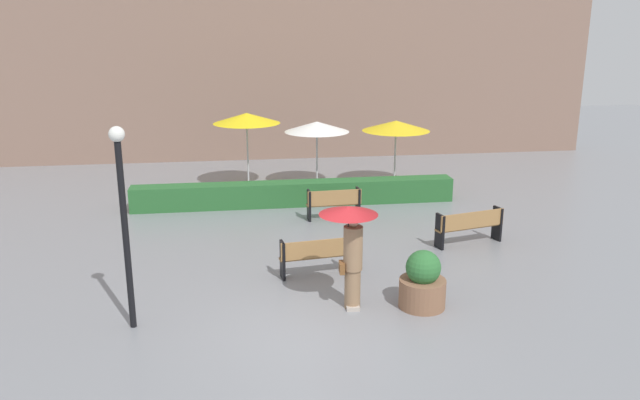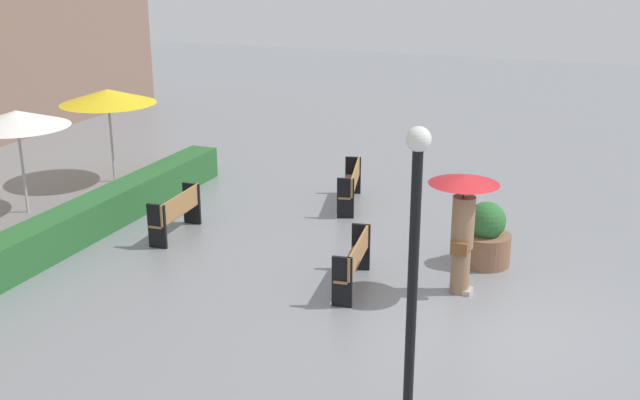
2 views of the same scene
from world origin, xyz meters
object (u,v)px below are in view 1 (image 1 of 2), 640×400
at_px(bench_mid_center, 317,254).
at_px(patio_umbrella_yellow_far, 396,126).
at_px(lamp_post, 123,207).
at_px(patio_umbrella_yellow, 247,118).
at_px(bench_back_row, 334,202).
at_px(bench_far_right, 470,225).
at_px(patio_umbrella_white, 317,127).
at_px(pedestrian_with_umbrella, 351,239).
at_px(planter_pot, 423,283).

relative_size(bench_mid_center, patio_umbrella_yellow_far, 0.74).
distance_m(lamp_post, patio_umbrella_yellow_far, 12.23).
distance_m(lamp_post, patio_umbrella_yellow, 10.47).
height_order(bench_back_row, patio_umbrella_yellow, patio_umbrella_yellow).
height_order(bench_far_right, patio_umbrella_white, patio_umbrella_white).
distance_m(bench_far_right, lamp_post, 8.87).
bearing_deg(pedestrian_with_umbrella, bench_far_right, 40.82).
bearing_deg(bench_back_row, bench_far_right, -40.36).
bearing_deg(patio_umbrella_white, lamp_post, -115.99).
xyz_separation_m(planter_pot, patio_umbrella_white, (-0.77, 9.92, 1.59)).
relative_size(bench_back_row, planter_pot, 1.34).
height_order(bench_far_right, patio_umbrella_yellow, patio_umbrella_yellow).
bearing_deg(patio_umbrella_white, patio_umbrella_yellow, 175.93).
bearing_deg(patio_umbrella_white, pedestrian_with_umbrella, -93.96).
relative_size(bench_mid_center, planter_pot, 1.44).
xyz_separation_m(lamp_post, patio_umbrella_yellow_far, (7.55, 9.61, -0.21)).
bearing_deg(patio_umbrella_yellow, pedestrian_with_umbrella, -80.26).
relative_size(patio_umbrella_white, patio_umbrella_yellow_far, 0.99).
height_order(pedestrian_with_umbrella, lamp_post, lamp_post).
bearing_deg(bench_mid_center, patio_umbrella_white, 82.21).
relative_size(patio_umbrella_yellow, patio_umbrella_yellow_far, 1.12).
height_order(bench_mid_center, pedestrian_with_umbrella, pedestrian_with_umbrella).
bearing_deg(bench_back_row, planter_pot, -82.46).
bearing_deg(bench_far_right, bench_mid_center, -160.09).
height_order(bench_far_right, pedestrian_with_umbrella, pedestrian_with_umbrella).
height_order(bench_mid_center, lamp_post, lamp_post).
relative_size(planter_pot, patio_umbrella_yellow_far, 0.52).
bearing_deg(patio_umbrella_white, bench_back_row, -90.49).
height_order(bench_mid_center, planter_pot, planter_pot).
relative_size(bench_far_right, planter_pot, 1.59).
relative_size(bench_far_right, pedestrian_with_umbrella, 0.90).
bearing_deg(lamp_post, bench_mid_center, 27.70).
xyz_separation_m(bench_mid_center, patio_umbrella_yellow_far, (3.77, 7.63, 1.62)).
bearing_deg(bench_back_row, bench_mid_center, -104.36).
height_order(planter_pot, patio_umbrella_yellow, patio_umbrella_yellow).
distance_m(pedestrian_with_umbrella, patio_umbrella_white, 9.79).
height_order(patio_umbrella_white, patio_umbrella_yellow_far, patio_umbrella_yellow_far).
bearing_deg(planter_pot, patio_umbrella_yellow, 107.32).
distance_m(bench_far_right, planter_pot, 4.12).
distance_m(bench_mid_center, patio_umbrella_white, 8.24).
bearing_deg(lamp_post, patio_umbrella_yellow_far, 51.86).
bearing_deg(bench_far_right, patio_umbrella_yellow_far, 93.75).
height_order(bench_mid_center, patio_umbrella_yellow_far, patio_umbrella_yellow_far).
distance_m(bench_back_row, patio_umbrella_yellow_far, 4.70).
relative_size(bench_back_row, patio_umbrella_white, 0.70).
bearing_deg(lamp_post, patio_umbrella_yellow, 76.20).
xyz_separation_m(bench_far_right, lamp_post, (-7.95, -3.49, 1.81)).
bearing_deg(patio_umbrella_yellow_far, patio_umbrella_white, 171.88).
height_order(bench_back_row, lamp_post, lamp_post).
bearing_deg(bench_mid_center, pedestrian_with_umbrella, -76.32).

